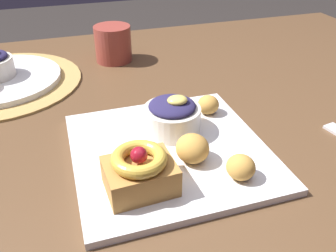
{
  "coord_description": "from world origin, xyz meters",
  "views": [
    {
      "loc": [
        -0.14,
        -0.62,
        1.07
      ],
      "look_at": [
        0.0,
        -0.16,
        0.77
      ],
      "focal_mm": 38.23,
      "sensor_mm": 36.0,
      "label": 1
    }
  ],
  "objects_px": {
    "coffee_mug": "(113,44)",
    "berry_ramekin": "(172,116)",
    "cake_slice": "(140,171)",
    "fritter_front": "(192,148)",
    "fritter_middle": "(208,105)",
    "front_plate": "(172,150)",
    "fritter_back": "(241,167)"
  },
  "relations": [
    {
      "from": "cake_slice",
      "to": "fritter_front",
      "type": "relative_size",
      "value": 1.85
    },
    {
      "from": "fritter_back",
      "to": "berry_ramekin",
      "type": "bearing_deg",
      "value": 110.06
    },
    {
      "from": "cake_slice",
      "to": "fritter_front",
      "type": "height_order",
      "value": "cake_slice"
    },
    {
      "from": "cake_slice",
      "to": "coffee_mug",
      "type": "xyz_separation_m",
      "value": [
        0.06,
        0.5,
        0.0
      ]
    },
    {
      "from": "fritter_middle",
      "to": "berry_ramekin",
      "type": "bearing_deg",
      "value": -156.15
    },
    {
      "from": "front_plate",
      "to": "coffee_mug",
      "type": "relative_size",
      "value": 3.34
    },
    {
      "from": "front_plate",
      "to": "coffee_mug",
      "type": "xyz_separation_m",
      "value": [
        -0.02,
        0.42,
        0.04
      ]
    },
    {
      "from": "fritter_back",
      "to": "fritter_front",
      "type": "bearing_deg",
      "value": 131.16
    },
    {
      "from": "fritter_front",
      "to": "coffee_mug",
      "type": "relative_size",
      "value": 0.58
    },
    {
      "from": "fritter_front",
      "to": "coffee_mug",
      "type": "height_order",
      "value": "coffee_mug"
    },
    {
      "from": "cake_slice",
      "to": "coffee_mug",
      "type": "relative_size",
      "value": 1.06
    },
    {
      "from": "coffee_mug",
      "to": "fritter_front",
      "type": "bearing_deg",
      "value": -85.77
    },
    {
      "from": "berry_ramekin",
      "to": "fritter_back",
      "type": "xyz_separation_m",
      "value": [
        0.05,
        -0.15,
        -0.01
      ]
    },
    {
      "from": "fritter_front",
      "to": "coffee_mug",
      "type": "bearing_deg",
      "value": 94.23
    },
    {
      "from": "cake_slice",
      "to": "fritter_back",
      "type": "bearing_deg",
      "value": -8.42
    },
    {
      "from": "fritter_front",
      "to": "front_plate",
      "type": "bearing_deg",
      "value": 114.87
    },
    {
      "from": "front_plate",
      "to": "fritter_front",
      "type": "xyz_separation_m",
      "value": [
        0.02,
        -0.04,
        0.03
      ]
    },
    {
      "from": "coffee_mug",
      "to": "berry_ramekin",
      "type": "bearing_deg",
      "value": -85.2
    },
    {
      "from": "cake_slice",
      "to": "fritter_back",
      "type": "relative_size",
      "value": 2.29
    },
    {
      "from": "front_plate",
      "to": "fritter_front",
      "type": "distance_m",
      "value": 0.05
    },
    {
      "from": "front_plate",
      "to": "fritter_middle",
      "type": "xyz_separation_m",
      "value": [
        0.1,
        0.08,
        0.02
      ]
    },
    {
      "from": "cake_slice",
      "to": "fritter_front",
      "type": "bearing_deg",
      "value": 22.41
    },
    {
      "from": "fritter_back",
      "to": "front_plate",
      "type": "bearing_deg",
      "value": 125.16
    },
    {
      "from": "berry_ramekin",
      "to": "fritter_middle",
      "type": "bearing_deg",
      "value": 23.85
    },
    {
      "from": "berry_ramekin",
      "to": "fritter_front",
      "type": "distance_m",
      "value": 0.09
    },
    {
      "from": "front_plate",
      "to": "fritter_middle",
      "type": "height_order",
      "value": "fritter_middle"
    },
    {
      "from": "fritter_front",
      "to": "fritter_middle",
      "type": "bearing_deg",
      "value": 57.6
    },
    {
      "from": "cake_slice",
      "to": "berry_ramekin",
      "type": "distance_m",
      "value": 0.15
    },
    {
      "from": "fritter_front",
      "to": "fritter_back",
      "type": "distance_m",
      "value": 0.08
    },
    {
      "from": "cake_slice",
      "to": "berry_ramekin",
      "type": "height_order",
      "value": "same"
    },
    {
      "from": "fritter_middle",
      "to": "coffee_mug",
      "type": "distance_m",
      "value": 0.36
    },
    {
      "from": "cake_slice",
      "to": "front_plate",
      "type": "bearing_deg",
      "value": 47.69
    }
  ]
}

